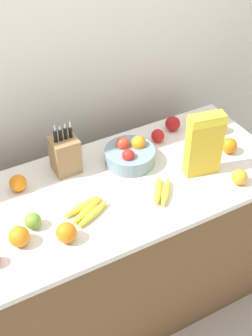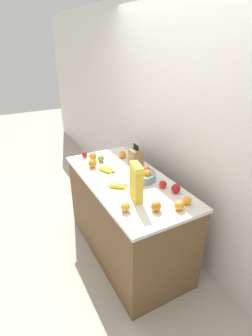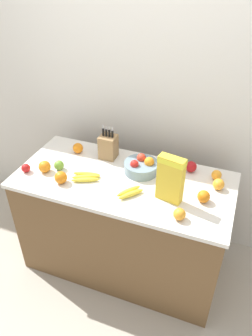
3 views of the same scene
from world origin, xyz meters
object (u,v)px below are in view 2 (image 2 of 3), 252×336
orange_near_bowl (187,200)px  apple_by_knife_block (101,158)px  cereal_box (136,181)px  apple_near_bananas (176,189)px  orange_front_center (93,156)px  banana_bunch_right (117,186)px  apple_front (85,154)px  orange_back_center (125,207)px  knife_block (136,158)px  orange_mid_left (92,164)px  fruit_bowl (143,175)px  orange_front_right (156,206)px  orange_by_cereal (179,205)px  apple_middle (163,184)px  orange_front_left (123,154)px  banana_bunch_left (107,169)px

orange_near_bowl → apple_by_knife_block: bearing=-165.2°
cereal_box → apple_near_bananas: 0.40m
apple_by_knife_block → orange_front_center: bearing=-141.8°
banana_bunch_right → apple_front: 0.81m
cereal_box → orange_back_center: (0.11, -0.16, -0.14)m
knife_block → orange_mid_left: (-0.18, -0.43, -0.05)m
knife_block → orange_near_bowl: size_ratio=3.82×
apple_by_knife_block → fruit_bowl: bearing=18.2°
orange_front_right → orange_front_center: bearing=-176.0°
orange_front_center → apple_front: bearing=-158.5°
apple_front → apple_by_knife_block: size_ratio=0.89×
orange_front_center → orange_by_cereal: bearing=11.5°
cereal_box → apple_near_bananas: size_ratio=3.97×
apple_middle → apple_front: bearing=-158.9°
orange_front_right → apple_middle: bearing=136.6°
orange_front_left → orange_back_center: (0.94, -0.46, -0.00)m
cereal_box → orange_front_left: 0.89m
cereal_box → fruit_bowl: size_ratio=1.30×
apple_front → orange_front_left: 0.44m
banana_bunch_left → orange_mid_left: 0.18m
apple_front → orange_mid_left: bearing=-4.2°
orange_by_cereal → orange_front_center: (-1.23, -0.25, 0.01)m
apple_by_knife_block → apple_middle: size_ratio=1.03×
banana_bunch_left → orange_near_bowl: 0.93m
banana_bunch_left → orange_front_center: 0.33m
orange_mid_left → banana_bunch_left: bearing=35.8°
fruit_bowl → apple_by_knife_block: bearing=-161.8°
cereal_box → banana_bunch_left: 0.63m
apple_near_bananas → knife_block: bearing=-176.8°
orange_front_left → banana_bunch_left: bearing=-53.5°
orange_mid_left → orange_by_cereal: orange_mid_left is taller
knife_block → banana_bunch_left: 0.34m
orange_front_right → apple_by_knife_block: bearing=-179.1°
banana_bunch_right → apple_front: bearing=-178.2°
fruit_bowl → banana_bunch_left: 0.41m
apple_by_knife_block → orange_front_right: bearing=0.9°
fruit_bowl → banana_bunch_left: (-0.34, -0.23, -0.03)m
apple_by_knife_block → orange_by_cereal: 1.16m
knife_block → orange_back_center: 0.84m
apple_near_bananas → apple_middle: apple_near_bananas is taller
knife_block → fruit_bowl: bearing=-17.6°
orange_front_left → orange_by_cereal: (1.12, -0.07, -0.00)m
knife_block → apple_middle: knife_block is taller
orange_front_center → banana_bunch_right: bearing=-2.2°
cereal_box → apple_middle: bearing=111.1°
apple_near_bananas → orange_front_right: same height
orange_near_bowl → apple_near_bananas: bearing=170.9°
orange_front_right → orange_by_cereal: size_ratio=1.05×
fruit_bowl → apple_front: size_ratio=3.88×
banana_bunch_right → orange_front_center: size_ratio=2.19×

